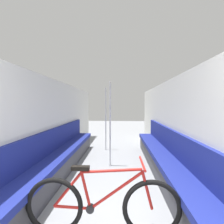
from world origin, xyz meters
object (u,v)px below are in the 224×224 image
at_px(bench_seat_row_right, 164,160).
at_px(grab_pole_far, 106,120).
at_px(bench_seat_row_left, 60,158).
at_px(bicycle, 102,206).
at_px(grab_pole_near, 110,125).

relative_size(bench_seat_row_right, grab_pole_far, 2.33).
bearing_deg(bench_seat_row_left, bicycle, -58.18).
xyz_separation_m(bench_seat_row_left, grab_pole_near, (1.05, 0.50, 0.67)).
height_order(bench_seat_row_left, bench_seat_row_right, same).
xyz_separation_m(bicycle, grab_pole_near, (-0.05, 2.27, 0.64)).
xyz_separation_m(bench_seat_row_right, grab_pole_far, (-1.39, 1.99, 0.67)).
bearing_deg(bench_seat_row_right, grab_pole_near, 156.79).
bearing_deg(bench_seat_row_left, bench_seat_row_right, 0.00).
distance_m(bicycle, grab_pole_near, 2.36).
bearing_deg(bicycle, grab_pole_near, 74.63).
height_order(bench_seat_row_right, bicycle, bench_seat_row_right).
distance_m(bench_seat_row_right, grab_pole_far, 2.52).
height_order(grab_pole_near, grab_pole_far, same).
bearing_deg(bench_seat_row_right, grab_pole_far, 124.92).
distance_m(bicycle, grab_pole_far, 3.83).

